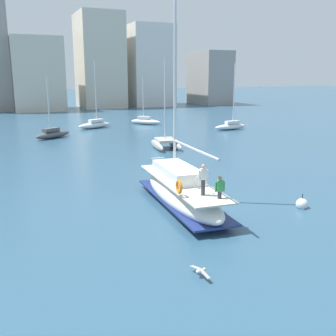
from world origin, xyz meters
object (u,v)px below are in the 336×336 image
Objects in this scene: moored_sloop_far at (145,121)px; seagull at (200,271)px; main_sailboat at (181,190)px; moored_cutter_right at (53,134)px; moored_catamaran at (166,143)px; moored_cutter_left at (231,126)px; moored_sloop_near at (95,124)px; mooring_buoy at (302,204)px.

seagull is (-14.04, -44.96, -0.29)m from moored_sloop_far.
main_sailboat is 1.86× the size of moored_cutter_right.
moored_sloop_far is 0.79× the size of moored_catamaran.
seagull is at bearing -123.19° from moored_cutter_left.
mooring_buoy is (2.95, -38.57, -0.39)m from moored_sloop_near.
moored_cutter_left is 9.36× the size of mooring_buoy.
mooring_buoy is at bearing 28.36° from seagull.
moored_sloop_far is (8.08, 1.57, -0.06)m from moored_sloop_near.
mooring_buoy is at bearing -25.87° from main_sailboat.
moored_sloop_far is 16.97m from moored_cutter_right.
moored_catamaran is at bearing -144.47° from moored_cutter_left.
mooring_buoy is (-13.77, -29.88, -0.37)m from moored_cutter_left.
moored_sloop_near is 43.80m from seagull.
moored_catamaran reaches higher than mooring_buoy.
moored_sloop_far reaches higher than seagull.
moored_sloop_near is 1.05× the size of moored_cutter_left.
moored_sloop_near is 18.72m from moored_catamaran.
moored_cutter_left is 1.23× the size of moored_cutter_right.
moored_sloop_near is 8.23m from moored_sloop_far.
main_sailboat is at bearing -109.85° from moored_catamaran.
main_sailboat reaches higher than moored_catamaran.
moored_sloop_far is (11.23, 37.19, -0.38)m from main_sailboat.
main_sailboat reaches higher than moored_sloop_near.
moored_cutter_left is (19.87, 26.92, -0.34)m from main_sailboat.
moored_cutter_right is (-14.67, -8.52, 0.01)m from moored_sloop_far.
seagull is at bearing -107.35° from moored_sloop_far.
main_sailboat is at bearing -126.44° from moored_cutter_left.
main_sailboat is 1.50× the size of moored_catamaran.
moored_catamaran is at bearing -104.11° from moored_sloop_far.
moored_sloop_near is at bearing 84.94° from main_sailboat.
moored_cutter_right is at bearing -149.86° from moored_sloop_far.
moored_sloop_far is 0.98× the size of moored_cutter_right.
main_sailboat is 14.18× the size of mooring_buoy.
moored_catamaran reaches higher than moored_cutter_left.
main_sailboat is at bearing -95.06° from moored_sloop_near.
moored_cutter_left is at bearing 35.53° from moored_catamaran.
moored_sloop_near is 38.69m from mooring_buoy.
moored_catamaran is 7.64× the size of seagull.
moored_cutter_right reaches higher than mooring_buoy.
moored_sloop_near is 18.85m from moored_cutter_left.
seagull is 1.23× the size of mooring_buoy.
mooring_buoy is (6.10, -2.96, -0.71)m from main_sailboat.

